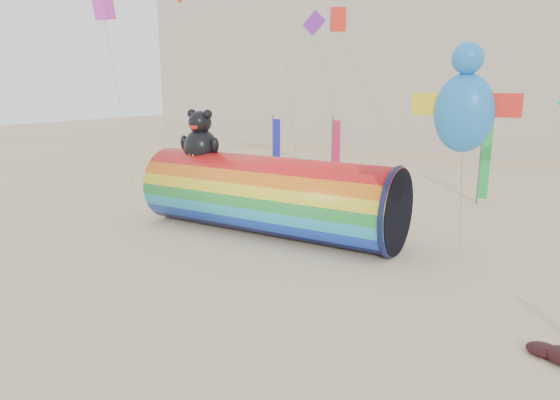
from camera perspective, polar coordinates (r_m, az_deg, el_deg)
The scene contains 4 objects.
ground at distance 21.29m, azimuth -3.26°, elevation -6.93°, with size 160.00×160.00×0.00m, color #CCB58C.
hotel_building at distance 66.73m, azimuth 10.96°, elevation 15.40°, with size 60.40×15.40×20.60m.
windsock_assembly at distance 24.64m, azimuth -1.40°, elevation 0.77°, with size 13.29×4.05×6.13m.
festival_banners at distance 34.17m, azimuth 8.99°, elevation 5.08°, with size 14.51×1.81×5.20m.
Camera 1 is at (11.34, -16.49, 7.25)m, focal length 32.00 mm.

